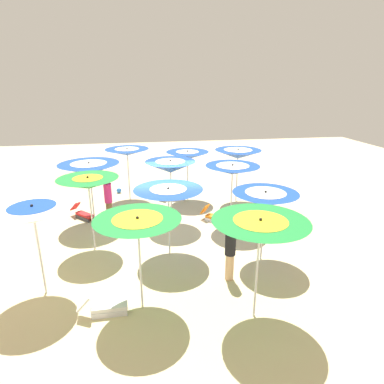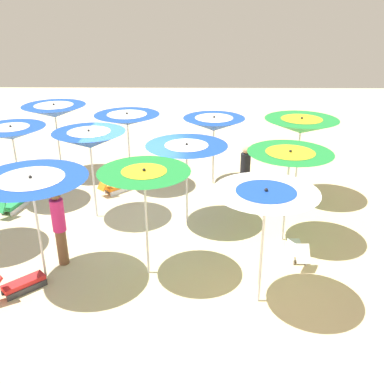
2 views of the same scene
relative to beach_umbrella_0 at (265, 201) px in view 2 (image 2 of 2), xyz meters
name	(u,v)px [view 2 (image 2 of 2)]	position (x,y,z in m)	size (l,w,h in m)	color
ground	(138,221)	(-3.56, -2.92, -2.28)	(39.26, 39.26, 0.04)	beige
beach_umbrella_0	(265,201)	(0.00, 0.00, 0.00)	(1.98, 1.98, 2.53)	silver
beach_umbrella_1	(290,159)	(-2.53, 0.93, -0.07)	(2.04, 2.04, 2.43)	silver
beach_umbrella_2	(301,126)	(-5.18, 1.75, 0.02)	(2.15, 2.15, 2.55)	silver
beach_umbrella_3	(144,179)	(-0.99, -2.35, 0.03)	(1.93, 1.93, 2.53)	silver
beach_umbrella_4	(187,151)	(-3.46, -1.54, -0.18)	(2.14, 2.14, 2.29)	silver
beach_umbrella_5	(214,124)	(-6.28, -0.75, -0.23)	(1.97, 1.97, 2.29)	silver
beach_umbrella_6	(32,187)	(-0.72, -4.60, -0.05)	(2.30, 2.30, 2.47)	silver
beach_umbrella_7	(90,140)	(-3.79, -4.12, 0.01)	(1.93, 1.93, 2.55)	silver
beach_umbrella_8	(127,119)	(-6.05, -3.46, -0.03)	(2.03, 2.03, 2.45)	silver
beach_umbrella_10	(11,133)	(-4.82, -6.62, -0.12)	(1.96, 1.96, 2.37)	silver
beach_umbrella_11	(54,111)	(-7.03, -6.02, -0.01)	(2.09, 2.09, 2.51)	silver
lounger_0	(297,251)	(-1.65, 1.13, -2.06)	(1.17, 0.35, 0.59)	silver
lounger_1	(13,204)	(-4.10, -6.63, -2.06)	(1.27, 0.61, 0.63)	silver
lounger_2	(116,186)	(-5.49, -3.85, -2.05)	(1.03, 1.04, 0.63)	silver
lounger_3	(19,284)	(-0.24, -5.01, -2.06)	(1.10, 1.12, 0.61)	#333338
beachgoer_0	(245,172)	(-5.00, 0.17, -1.37)	(0.30, 0.30, 1.70)	#D8A87F
beachgoer_1	(59,226)	(-1.35, -4.38, -1.26)	(0.30, 0.30, 1.88)	brown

